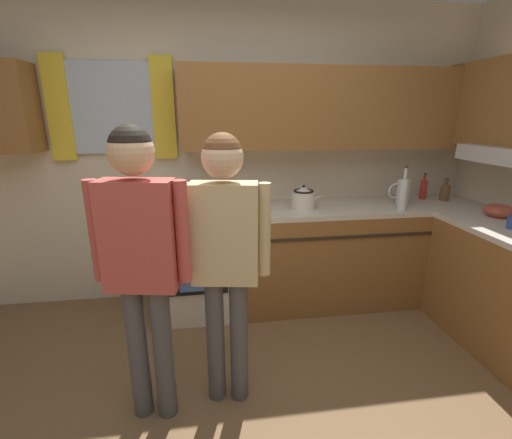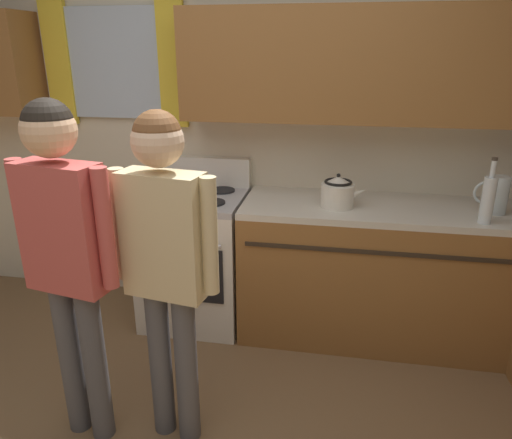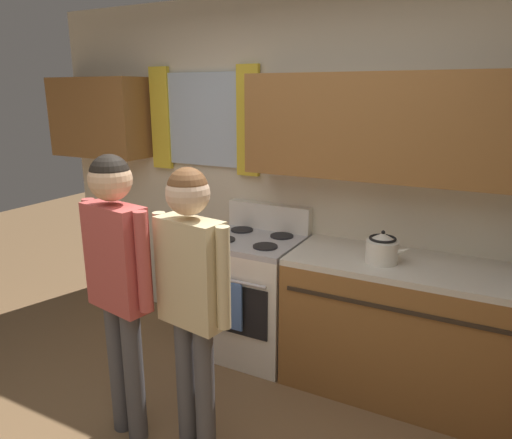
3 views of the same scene
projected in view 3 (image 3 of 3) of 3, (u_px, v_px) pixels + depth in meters
back_wall_unit at (320, 160)px, 3.30m from camera, size 4.60×0.42×2.60m
stove_oven at (253, 293)px, 3.50m from camera, size 0.67×0.67×1.10m
stovetop_kettle at (382, 248)px, 2.88m from camera, size 0.27×0.20×0.21m
adult_left at (118, 268)px, 2.47m from camera, size 0.50×0.22×1.63m
adult_in_plaid at (191, 284)px, 2.34m from camera, size 0.49×0.21×1.58m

